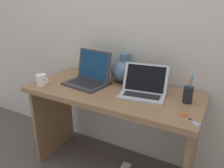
{
  "coord_description": "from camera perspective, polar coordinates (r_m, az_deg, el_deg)",
  "views": [
    {
      "loc": [
        0.73,
        -1.34,
        1.38
      ],
      "look_at": [
        0.0,
        0.0,
        0.78
      ],
      "focal_mm": 35.58,
      "sensor_mm": 36.0,
      "label": 1
    }
  ],
  "objects": [
    {
      "name": "back_wall",
      "position": [
        1.83,
        5.01,
        15.55
      ],
      "size": [
        4.4,
        0.04,
        2.4
      ],
      "primitive_type": "cube",
      "color": "beige",
      "rests_on": "ground"
    },
    {
      "name": "ground_plane",
      "position": [
        2.06,
        0.0,
        -20.83
      ],
      "size": [
        6.0,
        6.0,
        0.0
      ],
      "primitive_type": "plane",
      "color": "#564C47"
    },
    {
      "name": "power_brick",
      "position": [
        2.05,
        3.65,
        -20.41
      ],
      "size": [
        0.07,
        0.07,
        0.03
      ],
      "primitive_type": "cube",
      "color": "white",
      "rests_on": "ground"
    },
    {
      "name": "scissors",
      "position": [
        1.36,
        18.69,
        -8.06
      ],
      "size": [
        0.13,
        0.12,
        0.01
      ],
      "color": "#B7B7BC",
      "rests_on": "desk"
    },
    {
      "name": "coffee_mug",
      "position": [
        1.83,
        -17.66,
        1.01
      ],
      "size": [
        0.12,
        0.08,
        0.09
      ],
      "color": "white",
      "rests_on": "desk"
    },
    {
      "name": "desk",
      "position": [
        1.73,
        0.0,
        -6.75
      ],
      "size": [
        1.31,
        0.57,
        0.73
      ],
      "color": "olive",
      "rests_on": "ground"
    },
    {
      "name": "green_vase",
      "position": [
        1.81,
        3.36,
        3.65
      ],
      "size": [
        0.23,
        0.23,
        0.24
      ],
      "color": "slate",
      "rests_on": "desk"
    },
    {
      "name": "laptop_right",
      "position": [
        1.58,
        8.17,
        -0.84
      ],
      "size": [
        0.34,
        0.27,
        0.21
      ],
      "color": "#B2B2B7",
      "rests_on": "desk"
    },
    {
      "name": "laptop_left",
      "position": [
        1.79,
        -5.72,
        2.36
      ],
      "size": [
        0.35,
        0.3,
        0.26
      ],
      "color": "#333338",
      "rests_on": "desk"
    },
    {
      "name": "pen_cup",
      "position": [
        1.53,
        18.95,
        -2.53
      ],
      "size": [
        0.06,
        0.06,
        0.19
      ],
      "color": "black",
      "rests_on": "desk"
    }
  ]
}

